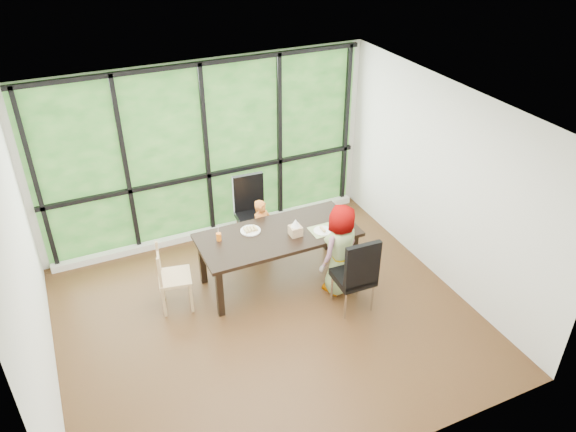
% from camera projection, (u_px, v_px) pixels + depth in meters
% --- Properties ---
extents(ground, '(5.00, 5.00, 0.00)m').
position_uv_depth(ground, '(267.00, 318.00, 7.00)').
color(ground, black).
rests_on(ground, ground).
extents(back_wall, '(5.00, 0.00, 5.00)m').
position_uv_depth(back_wall, '(206.00, 152.00, 8.03)').
color(back_wall, silver).
rests_on(back_wall, ground).
extents(foliage_backdrop, '(4.80, 0.02, 2.65)m').
position_uv_depth(foliage_backdrop, '(206.00, 152.00, 8.02)').
color(foliage_backdrop, '#1C4919').
rests_on(foliage_backdrop, back_wall).
extents(window_mullions, '(4.80, 0.06, 2.65)m').
position_uv_depth(window_mullions, '(207.00, 154.00, 7.99)').
color(window_mullions, black).
rests_on(window_mullions, back_wall).
extents(window_sill, '(4.80, 0.12, 0.10)m').
position_uv_depth(window_sill, '(214.00, 230.00, 8.64)').
color(window_sill, silver).
rests_on(window_sill, ground).
extents(dining_table, '(2.13, 0.98, 0.75)m').
position_uv_depth(dining_table, '(278.00, 257.00, 7.49)').
color(dining_table, black).
rests_on(dining_table, ground).
extents(chair_window_leather, '(0.48, 0.48, 1.08)m').
position_uv_depth(chair_window_leather, '(253.00, 213.00, 8.14)').
color(chair_window_leather, black).
rests_on(chair_window_leather, ground).
extents(chair_interior_leather, '(0.48, 0.48, 1.08)m').
position_uv_depth(chair_interior_leather, '(353.00, 272.00, 6.92)').
color(chair_interior_leather, black).
rests_on(chair_interior_leather, ground).
extents(chair_end_beech, '(0.47, 0.49, 0.90)m').
position_uv_depth(chair_end_beech, '(175.00, 277.00, 6.98)').
color(chair_end_beech, tan).
rests_on(chair_end_beech, ground).
extents(child_toddler, '(0.41, 0.34, 0.95)m').
position_uv_depth(child_toddler, '(262.00, 230.00, 7.87)').
color(child_toddler, orange).
rests_on(child_toddler, ground).
extents(child_older, '(0.73, 0.61, 1.28)m').
position_uv_depth(child_older, '(338.00, 250.00, 7.16)').
color(child_older, gray).
rests_on(child_older, ground).
extents(placemat, '(0.40, 0.29, 0.01)m').
position_uv_depth(placemat, '(325.00, 230.00, 7.36)').
color(placemat, tan).
rests_on(placemat, dining_table).
extents(plate_far, '(0.27, 0.27, 0.02)m').
position_uv_depth(plate_far, '(251.00, 231.00, 7.33)').
color(plate_far, white).
rests_on(plate_far, dining_table).
extents(plate_near, '(0.24, 0.24, 0.02)m').
position_uv_depth(plate_near, '(323.00, 231.00, 7.33)').
color(plate_near, white).
rests_on(plate_near, dining_table).
extents(orange_cup, '(0.07, 0.07, 0.10)m').
position_uv_depth(orange_cup, '(219.00, 237.00, 7.13)').
color(orange_cup, orange).
rests_on(orange_cup, dining_table).
extents(green_cup, '(0.08, 0.08, 0.12)m').
position_uv_depth(green_cup, '(344.00, 225.00, 7.34)').
color(green_cup, green).
rests_on(green_cup, dining_table).
extents(white_mug, '(0.08, 0.08, 0.08)m').
position_uv_depth(white_mug, '(340.00, 213.00, 7.65)').
color(white_mug, white).
rests_on(white_mug, dining_table).
extents(tissue_box, '(0.15, 0.15, 0.13)m').
position_uv_depth(tissue_box, '(295.00, 231.00, 7.23)').
color(tissue_box, tan).
rests_on(tissue_box, dining_table).
extents(crepe_rolls_far, '(0.20, 0.12, 0.04)m').
position_uv_depth(crepe_rolls_far, '(250.00, 229.00, 7.32)').
color(crepe_rolls_far, tan).
rests_on(crepe_rolls_far, plate_far).
extents(crepe_rolls_near, '(0.05, 0.12, 0.04)m').
position_uv_depth(crepe_rolls_near, '(323.00, 229.00, 7.32)').
color(crepe_rolls_near, tan).
rests_on(crepe_rolls_near, plate_near).
extents(straw_white, '(0.01, 0.04, 0.20)m').
position_uv_depth(straw_white, '(218.00, 231.00, 7.08)').
color(straw_white, white).
rests_on(straw_white, orange_cup).
extents(straw_pink, '(0.01, 0.04, 0.20)m').
position_uv_depth(straw_pink, '(345.00, 219.00, 7.29)').
color(straw_pink, pink).
rests_on(straw_pink, green_cup).
extents(tissue, '(0.12, 0.12, 0.11)m').
position_uv_depth(tissue, '(296.00, 223.00, 7.16)').
color(tissue, white).
rests_on(tissue, tissue_box).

